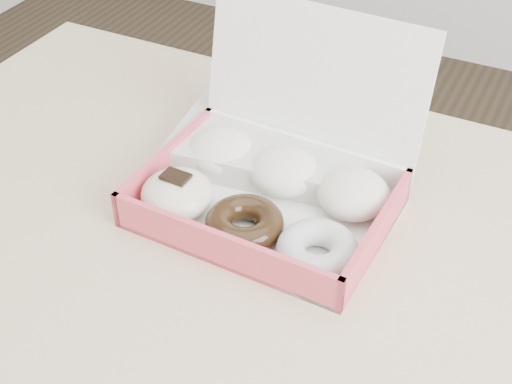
% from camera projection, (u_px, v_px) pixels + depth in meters
% --- Properties ---
extents(table, '(1.20, 0.80, 0.75)m').
position_uv_depth(table, '(295.00, 352.00, 0.75)').
color(table, '#CBB586').
rests_on(table, ground).
extents(donut_box, '(0.28, 0.25, 0.20)m').
position_uv_depth(donut_box, '(270.00, 183.00, 0.80)').
color(donut_box, white).
rests_on(donut_box, table).
extents(newspapers, '(0.26, 0.22, 0.04)m').
position_uv_depth(newspapers, '(278.00, 139.00, 0.89)').
color(newspapers, silver).
rests_on(newspapers, table).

